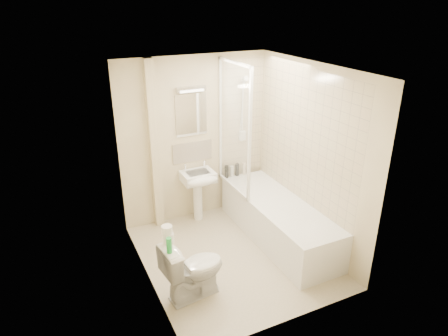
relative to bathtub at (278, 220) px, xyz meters
name	(u,v)px	position (x,y,z in m)	size (l,w,h in m)	color
floor	(233,256)	(-0.75, -0.12, -0.29)	(2.50, 2.50, 0.00)	beige
wall_back	(195,140)	(-0.75, 1.13, 0.91)	(2.20, 0.02, 2.40)	beige
wall_left	(142,189)	(-1.85, -0.12, 0.91)	(0.02, 2.50, 2.40)	beige
wall_right	(310,157)	(0.35, -0.12, 0.91)	(0.02, 2.50, 2.40)	beige
ceiling	(235,68)	(-0.75, -0.12, 2.11)	(2.20, 2.50, 0.02)	white
tile_back	(241,119)	(0.00, 1.12, 1.14)	(0.70, 0.01, 1.75)	beige
tile_right	(305,138)	(0.34, 0.00, 1.14)	(0.01, 2.10, 1.75)	beige
pipe_boxing	(154,148)	(-1.37, 1.07, 0.91)	(0.12, 0.12, 2.40)	beige
splashback	(192,152)	(-0.80, 1.12, 0.74)	(0.60, 0.01, 0.30)	beige
mirror	(191,115)	(-0.80, 1.12, 1.29)	(0.46, 0.01, 0.60)	white
strip_light	(191,89)	(-0.80, 1.09, 1.66)	(0.42, 0.07, 0.07)	silver
bathtub	(278,220)	(0.00, 0.00, 0.00)	(0.70, 2.10, 0.55)	white
shower_screen	(234,128)	(-0.35, 0.68, 1.16)	(0.04, 0.92, 1.80)	white
shower_fixture	(243,112)	(0.00, 1.07, 1.26)	(0.10, 0.16, 0.99)	white
pedestal_sink	(199,183)	(-0.80, 0.89, 0.34)	(0.46, 0.45, 0.89)	white
bottle_black_a	(227,172)	(-0.28, 1.04, 0.36)	(0.06, 0.06, 0.20)	black
bottle_white_a	(232,171)	(-0.19, 1.04, 0.35)	(0.06, 0.06, 0.17)	silver
bottle_black_b	(237,170)	(-0.10, 1.04, 0.36)	(0.06, 0.06, 0.19)	black
bottle_cream	(244,168)	(0.02, 1.04, 0.35)	(0.06, 0.06, 0.19)	beige
bottle_white_b	(249,169)	(0.11, 1.04, 0.34)	(0.05, 0.05, 0.15)	white
toilet	(193,269)	(-1.47, -0.58, 0.06)	(0.74, 0.48, 0.71)	white
toilet_roll_lower	(168,238)	(-1.70, -0.49, 0.47)	(0.12, 0.12, 0.11)	white
toilet_roll_upper	(167,230)	(-1.71, -0.48, 0.57)	(0.11, 0.11, 0.09)	white
green_bottle	(169,245)	(-1.75, -0.66, 0.50)	(0.06, 0.06, 0.17)	green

